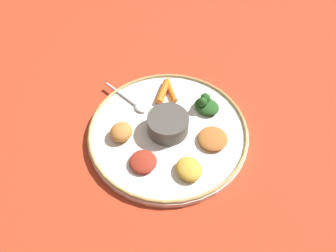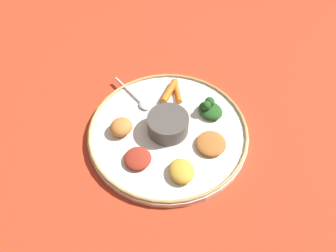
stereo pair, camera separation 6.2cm
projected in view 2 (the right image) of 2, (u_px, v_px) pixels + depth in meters
ground_plane at (168, 134)px, 0.77m from camera, size 2.40×2.40×0.00m
platter at (168, 132)px, 0.77m from camera, size 0.39×0.39×0.02m
platter_rim at (168, 129)px, 0.76m from camera, size 0.38×0.38×0.01m
center_bowl at (168, 124)px, 0.74m from camera, size 0.10×0.10×0.04m
spoon at (137, 99)px, 0.82m from camera, size 0.13×0.10×0.01m
greens_pile at (210, 109)px, 0.78m from camera, size 0.08×0.08×0.04m
carrot_near_spoon at (177, 91)px, 0.83m from camera, size 0.08×0.02×0.01m
carrot_outer at (170, 90)px, 0.83m from camera, size 0.09×0.06×0.02m
mound_lentil_yellow at (182, 171)px, 0.68m from camera, size 0.08×0.07×0.02m
mound_beet at (138, 158)px, 0.70m from camera, size 0.08×0.08×0.02m
mound_chickpea at (211, 143)px, 0.73m from camera, size 0.10×0.10×0.02m
mound_squash at (121, 126)px, 0.75m from camera, size 0.08×0.07×0.03m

